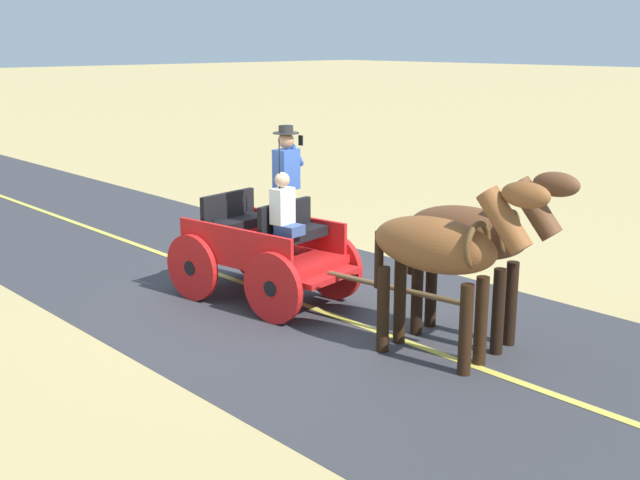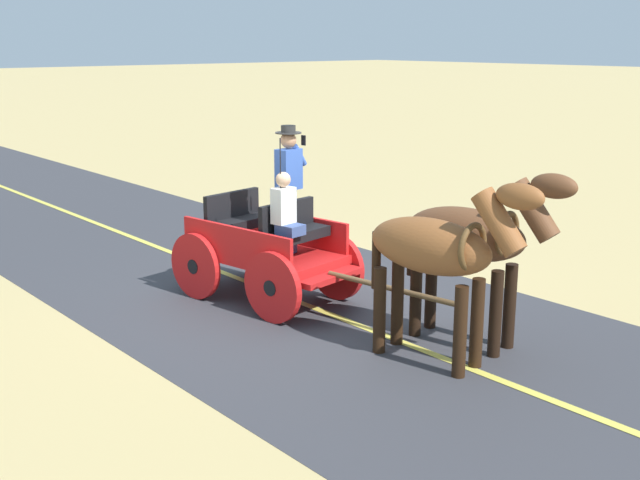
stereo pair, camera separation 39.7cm
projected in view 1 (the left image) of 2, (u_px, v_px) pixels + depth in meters
The scene contains 6 objects.
ground_plane at pixel (284, 298), 11.44m from camera, with size 200.00×200.00×0.00m, color tan.
road_surface at pixel (284, 298), 11.44m from camera, with size 5.52×160.00×0.01m, color #38383D.
road_centre_stripe at pixel (284, 298), 11.44m from camera, with size 0.12×160.00×0.00m, color #DBCC4C.
horse_drawn_carriage at pixel (267, 245), 11.17m from camera, with size 1.76×4.51×2.50m.
horse_near_side at pixel (475, 237), 9.49m from camera, with size 0.84×2.15×2.21m.
horse_off_side at pixel (442, 250), 8.91m from camera, with size 0.80×2.15×2.21m.
Camera 1 is at (7.01, 8.35, 3.62)m, focal length 44.47 mm.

